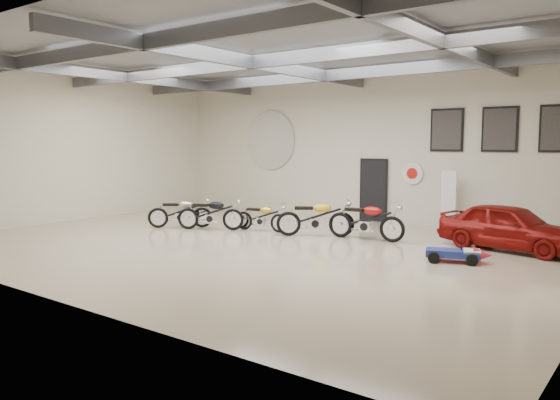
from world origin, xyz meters
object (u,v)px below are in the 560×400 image
Objects in this scene: motorcycle_black at (210,213)px; motorcycle_silver at (180,212)px; banner_stand at (448,200)px; vintage_car at (509,227)px; motorcycle_gold at (261,216)px; motorcycle_yellow at (315,217)px; motorcycle_red at (366,219)px; go_kart at (459,251)px.

motorcycle_silver is at bearing 165.30° from motorcycle_black.
banner_stand is 3.20m from vintage_car.
banner_stand reaches higher than vintage_car.
motorcycle_gold is 0.51× the size of vintage_car.
motorcycle_gold is at bearing 153.46° from motorcycle_yellow.
vintage_car is at bearing -34.67° from banner_stand.
motorcycle_gold is 3.32m from motorcycle_red.
motorcycle_silver is 1.37× the size of go_kart.
motorcycle_yellow is (-2.71, -3.37, -0.36)m from banner_stand.
motorcycle_red is (1.45, 0.35, 0.00)m from motorcycle_yellow.
banner_stand is 7.38m from motorcycle_black.
motorcycle_silver is at bearing -166.79° from motorcycle_gold.
motorcycle_yellow reaches higher than go_kart.
motorcycle_silver is 8.86m from go_kart.
motorcycle_silver is 0.97× the size of motorcycle_black.
motorcycle_yellow is 1.52× the size of go_kart.
motorcycle_black is at bearing 160.64° from go_kart.
motorcycle_gold is at bearing -133.62° from banner_stand.
motorcycle_silver is 0.57× the size of vintage_car.
motorcycle_yellow is 5.19m from vintage_car.
motorcycle_red reaches higher than motorcycle_black.
banner_stand is 0.53× the size of vintage_car.
banner_stand is 8.42m from motorcycle_silver.
motorcycle_gold is at bearing -1.09° from motorcycle_black.
motorcycle_silver is 4.51m from motorcycle_yellow.
banner_stand is 3.29m from motorcycle_red.
motorcycle_gold is 1.22× the size of go_kart.
motorcycle_gold is (-4.53, -3.59, -0.47)m from banner_stand.
motorcycle_yellow is at bearing -120.77° from banner_stand.
motorcycle_gold is 7.02m from vintage_car.
motorcycle_red reaches higher than motorcycle_gold.
vintage_car is (8.31, 2.17, 0.06)m from motorcycle_black.
banner_stand is at bearing 62.29° from motorcycle_red.
motorcycle_black is at bearing -169.57° from motorcycle_red.
go_kart is at bearing -28.56° from motorcycle_black.
motorcycle_black is 1.62m from motorcycle_gold.
go_kart is at bearing 176.95° from vintage_car.
motorcycle_red is 1.53× the size of go_kart.
motorcycle_black is 1.17× the size of motorcycle_gold.
vintage_car is (5.05, 1.21, 0.02)m from motorcycle_yellow.
banner_stand reaches higher than motorcycle_yellow.
motorcycle_silver is 9.70m from vintage_car.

